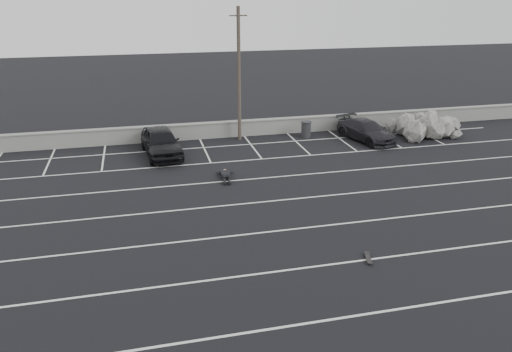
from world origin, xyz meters
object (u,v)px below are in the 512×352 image
object	(u,v)px
car_right	(366,130)
riprap_pile	(425,129)
trash_bin	(306,129)
utility_pole	(239,75)
car_left	(161,142)
person	(225,172)
skateboard	(368,258)

from	to	relation	value
car_right	riprap_pile	distance (m)	4.23
trash_bin	utility_pole	bearing A→B (deg)	173.55
utility_pole	trash_bin	bearing A→B (deg)	-6.45
car_left	trash_bin	world-z (taller)	car_left
car_left	car_right	size ratio (longest dim) A/B	1.06
car_left	car_right	distance (m)	13.13
car_right	riprap_pile	size ratio (longest dim) A/B	0.89
person	trash_bin	bearing A→B (deg)	48.72
car_right	utility_pole	size ratio (longest dim) A/B	0.55
trash_bin	person	size ratio (longest dim) A/B	0.43
trash_bin	skateboard	distance (m)	16.00
utility_pole	skateboard	world-z (taller)	utility_pole
car_left	utility_pole	size ratio (longest dim) A/B	0.58
utility_pole	person	xyz separation A→B (m)	(-2.13, -6.54, -3.97)
car_left	car_right	bearing A→B (deg)	-6.86
riprap_pile	trash_bin	bearing A→B (deg)	167.57
utility_pole	person	size ratio (longest dim) A/B	3.34
trash_bin	car_right	bearing A→B (deg)	-24.38
person	skateboard	xyz separation A→B (m)	(3.57, -9.68, -0.17)
car_left	car_right	world-z (taller)	car_left
car_right	trash_bin	xyz separation A→B (m)	(-3.56, 1.61, -0.12)
trash_bin	car_left	bearing A→B (deg)	-170.57
trash_bin	person	bearing A→B (deg)	-137.21
car_right	utility_pole	world-z (taller)	utility_pole
utility_pole	trash_bin	size ratio (longest dim) A/B	7.77
riprap_pile	person	distance (m)	14.96
car_right	person	xyz separation A→B (m)	(-10.08, -4.43, -0.42)
skateboard	riprap_pile	bearing A→B (deg)	69.31
utility_pole	riprap_pile	world-z (taller)	utility_pole
car_right	person	distance (m)	11.02
person	skateboard	bearing A→B (deg)	-63.79
car_left	skateboard	bearing A→B (deg)	-71.66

